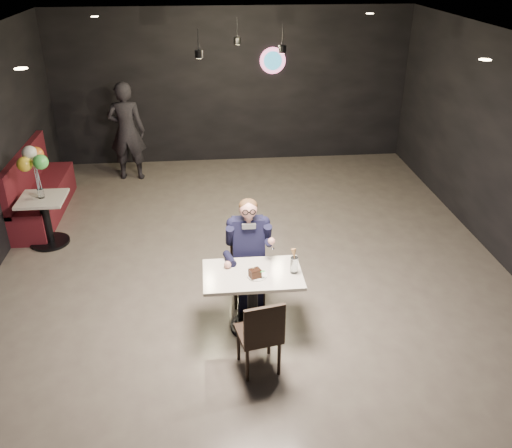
{
  "coord_description": "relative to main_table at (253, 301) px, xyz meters",
  "views": [
    {
      "loc": [
        -0.56,
        -6.2,
        4.0
      ],
      "look_at": [
        -0.01,
        -0.53,
        1.05
      ],
      "focal_mm": 38.0,
      "sensor_mm": 36.0,
      "label": 1
    }
  ],
  "objects": [
    {
      "name": "balloon_bunch",
      "position": [
        -2.85,
        2.3,
        0.84
      ],
      "size": [
        0.39,
        0.39,
        0.64
      ],
      "primitive_type": "cube",
      "color": "yellow",
      "rests_on": "balloon_vase"
    },
    {
      "name": "chair_near",
      "position": [
        0.0,
        -0.67,
        0.09
      ],
      "size": [
        0.5,
        0.53,
        0.92
      ],
      "primitive_type": "cube",
      "rotation": [
        0.0,
        0.0,
        0.2
      ],
      "color": "black",
      "rests_on": "floor"
    },
    {
      "name": "wafer_cone",
      "position": [
        0.45,
        -0.03,
        0.61
      ],
      "size": [
        0.07,
        0.07,
        0.12
      ],
      "primitive_type": "cone",
      "rotation": [
        0.0,
        0.0,
        0.26
      ],
      "color": "#B7874B",
      "rests_on": "sundae_glass"
    },
    {
      "name": "passerby",
      "position": [
        -1.9,
        4.8,
        0.55
      ],
      "size": [
        0.7,
        0.48,
        1.84
      ],
      "primitive_type": "imported",
      "rotation": [
        0.0,
        0.0,
        3.08
      ],
      "color": "black",
      "rests_on": "floor"
    },
    {
      "name": "balloon_vase",
      "position": [
        -2.85,
        2.3,
        0.44
      ],
      "size": [
        0.09,
        0.09,
        0.14
      ],
      "primitive_type": "cylinder",
      "color": "silver",
      "rests_on": "side_table"
    },
    {
      "name": "side_table",
      "position": [
        -2.85,
        2.3,
        0.03
      ],
      "size": [
        0.65,
        0.65,
        0.81
      ],
      "primitive_type": "cube",
      "color": "silver",
      "rests_on": "floor"
    },
    {
      "name": "floor",
      "position": [
        0.1,
        1.13,
        -0.38
      ],
      "size": [
        9.0,
        9.0,
        0.0
      ],
      "primitive_type": "plane",
      "color": "#6D655B",
      "rests_on": "ground"
    },
    {
      "name": "dessert_plate",
      "position": [
        0.04,
        -0.06,
        0.38
      ],
      "size": [
        0.22,
        0.22,
        0.01
      ],
      "primitive_type": "cylinder",
      "color": "white",
      "rests_on": "main_table"
    },
    {
      "name": "main_table",
      "position": [
        0.0,
        0.0,
        0.0
      ],
      "size": [
        1.1,
        0.7,
        0.75
      ],
      "primitive_type": "cube",
      "color": "silver",
      "rests_on": "floor"
    },
    {
      "name": "booth_bench",
      "position": [
        -3.15,
        3.3,
        0.18
      ],
      "size": [
        0.55,
        2.21,
        1.11
      ],
      "primitive_type": "cube",
      "color": "#4B1016",
      "rests_on": "floor"
    },
    {
      "name": "seated_man",
      "position": [
        0.0,
        0.55,
        0.34
      ],
      "size": [
        0.6,
        0.8,
        1.44
      ],
      "primitive_type": "cube",
      "color": "black",
      "rests_on": "floor"
    },
    {
      "name": "mint_leaf",
      "position": [
        0.1,
        -0.12,
        0.47
      ],
      "size": [
        0.06,
        0.04,
        0.01
      ],
      "primitive_type": "ellipsoid",
      "color": "green",
      "rests_on": "cake_slice"
    },
    {
      "name": "cake_slice",
      "position": [
        0.02,
        -0.09,
        0.43
      ],
      "size": [
        0.15,
        0.13,
        0.09
      ],
      "primitive_type": "cube",
      "rotation": [
        0.0,
        0.0,
        0.35
      ],
      "color": "black",
      "rests_on": "dessert_plate"
    },
    {
      "name": "sundae_glass",
      "position": [
        0.46,
        -0.03,
        0.47
      ],
      "size": [
        0.08,
        0.08,
        0.19
      ],
      "primitive_type": "cylinder",
      "color": "silver",
      "rests_on": "main_table"
    },
    {
      "name": "pendant_lights",
      "position": [
        0.1,
        3.13,
        2.51
      ],
      "size": [
        1.4,
        1.2,
        0.36
      ],
      "primitive_type": "cube",
      "color": "black",
      "rests_on": "floor"
    },
    {
      "name": "chair_far",
      "position": [
        0.0,
        0.55,
        0.09
      ],
      "size": [
        0.42,
        0.46,
        0.92
      ],
      "primitive_type": "cube",
      "color": "black",
      "rests_on": "floor"
    },
    {
      "name": "wall_sign",
      "position": [
        0.9,
        5.6,
        1.62
      ],
      "size": [
        0.5,
        0.06,
        0.5
      ],
      "primitive_type": null,
      "color": "pink",
      "rests_on": "floor"
    }
  ]
}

